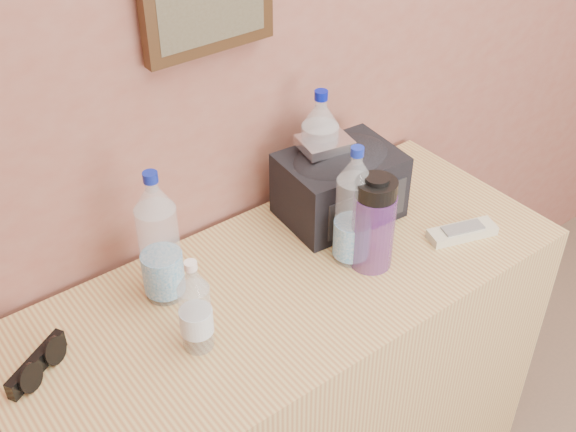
# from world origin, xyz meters

# --- Properties ---
(dresser) EXTENTS (1.31, 0.55, 0.82)m
(dresser) POSITION_xyz_m (-0.40, 1.71, 0.41)
(dresser) COLOR tan
(dresser) RESTS_ON ground
(pet_large_b) EXTENTS (0.09, 0.09, 0.32)m
(pet_large_b) POSITION_xyz_m (-0.64, 1.84, 0.96)
(pet_large_b) COLOR #CAE9FD
(pet_large_b) RESTS_ON dresser
(pet_large_c) EXTENTS (0.09, 0.09, 0.33)m
(pet_large_c) POSITION_xyz_m (-0.17, 1.89, 0.96)
(pet_large_c) COLOR silver
(pet_large_c) RESTS_ON dresser
(pet_large_d) EXTENTS (0.08, 0.08, 0.30)m
(pet_large_d) POSITION_xyz_m (-0.24, 1.69, 0.95)
(pet_large_d) COLOR silver
(pet_large_d) RESTS_ON dresser
(pet_small) EXTENTS (0.06, 0.06, 0.22)m
(pet_small) POSITION_xyz_m (-0.66, 1.67, 0.92)
(pet_small) COLOR white
(pet_small) RESTS_ON dresser
(nalgene_bottle) EXTENTS (0.10, 0.10, 0.24)m
(nalgene_bottle) POSITION_xyz_m (-0.21, 1.64, 0.94)
(nalgene_bottle) COLOR #612A84
(nalgene_bottle) RESTS_ON dresser
(sunglasses) EXTENTS (0.17, 0.13, 0.04)m
(sunglasses) POSITION_xyz_m (-0.95, 1.79, 0.84)
(sunglasses) COLOR black
(sunglasses) RESTS_ON dresser
(ac_remote) EXTENTS (0.18, 0.10, 0.02)m
(ac_remote) POSITION_xyz_m (0.03, 1.58, 0.83)
(ac_remote) COLOR silver
(ac_remote) RESTS_ON dresser
(toiletry_bag) EXTENTS (0.30, 0.23, 0.19)m
(toiletry_bag) POSITION_xyz_m (-0.15, 1.83, 0.91)
(toiletry_bag) COLOR black
(toiletry_bag) RESTS_ON dresser
(foil_packet) EXTENTS (0.13, 0.12, 0.02)m
(foil_packet) POSITION_xyz_m (-0.18, 1.86, 1.02)
(foil_packet) COLOR white
(foil_packet) RESTS_ON toiletry_bag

